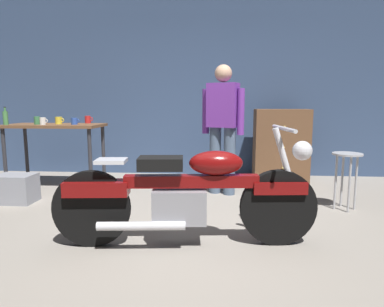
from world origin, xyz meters
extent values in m
plane|color=gray|center=(0.00, 0.00, 0.00)|extent=(12.00, 12.00, 0.00)
cube|color=#384C70|center=(0.00, 2.80, 1.55)|extent=(8.00, 0.12, 3.10)
cube|color=brown|center=(-1.98, 1.65, 0.88)|extent=(1.30, 0.64, 0.04)
cylinder|color=#2D2D33|center=(-2.57, 1.39, 0.43)|extent=(0.05, 0.05, 0.86)
cylinder|color=#2D2D33|center=(-1.39, 1.39, 0.43)|extent=(0.05, 0.05, 0.86)
cylinder|color=#2D2D33|center=(-2.57, 1.91, 0.43)|extent=(0.05, 0.05, 0.86)
cylinder|color=#2D2D33|center=(-1.39, 1.91, 0.43)|extent=(0.05, 0.05, 0.86)
cylinder|color=black|center=(0.79, -0.11, 0.32)|extent=(0.64, 0.13, 0.64)
cylinder|color=black|center=(-0.75, -0.25, 0.32)|extent=(0.64, 0.13, 0.64)
cube|color=maroon|center=(0.79, -0.11, 0.50)|extent=(0.45, 0.18, 0.10)
cube|color=maroon|center=(-0.70, -0.25, 0.50)|extent=(0.53, 0.23, 0.12)
cube|color=gray|center=(-0.03, -0.18, 0.34)|extent=(0.46, 0.28, 0.28)
cube|color=maroon|center=(0.07, -0.17, 0.55)|extent=(1.10, 0.20, 0.10)
ellipsoid|color=maroon|center=(0.27, -0.16, 0.70)|extent=(0.46, 0.26, 0.20)
cube|color=black|center=(-0.18, -0.20, 0.70)|extent=(0.38, 0.27, 0.10)
cube|color=silver|center=(-0.58, -0.24, 0.72)|extent=(0.26, 0.22, 0.03)
cylinder|color=silver|center=(0.85, -0.10, 0.65)|extent=(0.27, 0.07, 0.68)
cylinder|color=silver|center=(0.81, -0.10, 0.98)|extent=(0.09, 0.60, 0.03)
sphere|color=silver|center=(0.97, -0.09, 0.80)|extent=(0.16, 0.16, 0.16)
cylinder|color=silver|center=(-0.32, -0.35, 0.22)|extent=(0.70, 0.14, 0.07)
cylinder|color=#4C5E76|center=(0.43, 1.47, 0.44)|extent=(0.15, 0.15, 0.88)
cylinder|color=#4C5E76|center=(0.25, 1.55, 0.44)|extent=(0.15, 0.15, 0.88)
cube|color=#72339E|center=(0.34, 1.51, 1.16)|extent=(0.43, 0.35, 0.56)
cylinder|color=#72339E|center=(0.56, 1.42, 1.08)|extent=(0.09, 0.09, 0.58)
cylinder|color=#72339E|center=(0.12, 1.60, 1.08)|extent=(0.09, 0.09, 0.58)
sphere|color=tan|center=(0.34, 1.51, 1.56)|extent=(0.22, 0.22, 0.22)
cylinder|color=#B2B2B7|center=(1.71, 0.93, 0.63)|extent=(0.32, 0.32, 0.02)
cylinder|color=#B2B2B7|center=(1.82, 0.93, 0.31)|extent=(0.02, 0.02, 0.62)
cylinder|color=#B2B2B7|center=(1.71, 1.04, 0.31)|extent=(0.02, 0.02, 0.62)
cylinder|color=#B2B2B7|center=(1.60, 0.93, 0.31)|extent=(0.02, 0.02, 0.62)
cylinder|color=#B2B2B7|center=(1.71, 0.82, 0.31)|extent=(0.02, 0.02, 0.62)
cube|color=brown|center=(1.24, 2.30, 0.55)|extent=(0.80, 0.44, 1.10)
sphere|color=tan|center=(1.24, 2.07, 0.85)|extent=(0.04, 0.04, 0.04)
sphere|color=tan|center=(1.24, 2.07, 0.55)|extent=(0.04, 0.04, 0.04)
sphere|color=tan|center=(1.24, 2.07, 0.25)|extent=(0.04, 0.04, 0.04)
cube|color=gray|center=(-2.13, 0.90, 0.17)|extent=(0.44, 0.32, 0.34)
cylinder|color=black|center=(-2.31, 1.82, 0.94)|extent=(0.08, 0.08, 0.09)
torus|color=black|center=(-2.26, 1.82, 0.95)|extent=(0.05, 0.01, 0.05)
cylinder|color=red|center=(-1.60, 1.90, 0.95)|extent=(0.08, 0.08, 0.11)
torus|color=red|center=(-1.55, 1.90, 0.96)|extent=(0.06, 0.01, 0.06)
cylinder|color=#3D7F4C|center=(-2.18, 1.56, 0.95)|extent=(0.08, 0.08, 0.11)
torus|color=#3D7F4C|center=(-2.13, 1.56, 0.96)|extent=(0.06, 0.01, 0.06)
cylinder|color=white|center=(-2.05, 1.48, 0.95)|extent=(0.08, 0.08, 0.10)
torus|color=white|center=(-2.01, 1.48, 0.95)|extent=(0.06, 0.01, 0.06)
cylinder|color=#2D51AD|center=(-1.67, 1.59, 0.95)|extent=(0.08, 0.08, 0.09)
torus|color=#2D51AD|center=(-1.62, 1.59, 0.95)|extent=(0.05, 0.01, 0.05)
cylinder|color=yellow|center=(-1.93, 1.66, 0.95)|extent=(0.09, 0.09, 0.10)
torus|color=yellow|center=(-1.87, 1.66, 0.96)|extent=(0.06, 0.01, 0.06)
cylinder|color=#4C8C4C|center=(-2.54, 1.43, 0.99)|extent=(0.06, 0.06, 0.18)
cylinder|color=#4C8C4C|center=(-2.54, 1.43, 1.10)|extent=(0.03, 0.03, 0.05)
cylinder|color=black|center=(-2.54, 1.43, 1.14)|extent=(0.03, 0.03, 0.01)
camera|label=1|loc=(0.28, -2.87, 1.18)|focal=31.58mm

